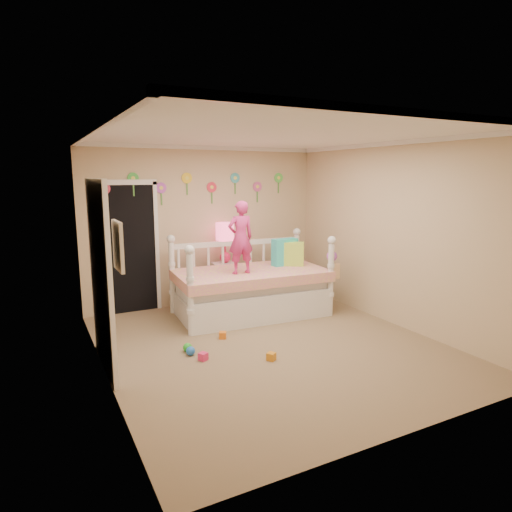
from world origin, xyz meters
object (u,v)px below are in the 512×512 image
child (241,238)px  table_lamp (225,236)px  daybed (251,275)px  nightstand (226,283)px

child → table_lamp: bearing=-96.3°
daybed → child: (-0.24, -0.15, 0.61)m
daybed → child: 0.67m
child → table_lamp: child is taller
nightstand → table_lamp: table_lamp is taller
daybed → child: child is taller
daybed → nightstand: (-0.11, 0.72, -0.28)m
daybed → table_lamp: size_ratio=3.47×
child → nightstand: child is taller
child → nightstand: bearing=-96.3°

